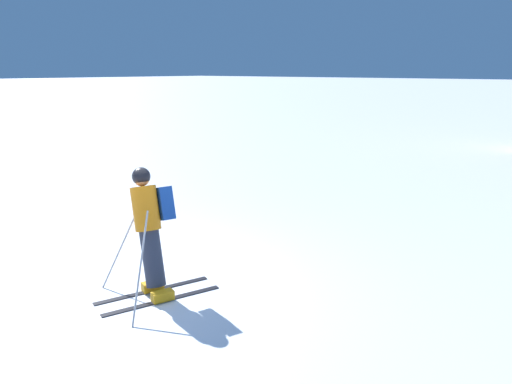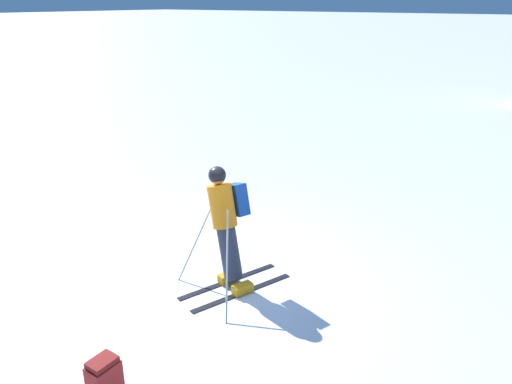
{
  "view_description": "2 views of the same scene",
  "coord_description": "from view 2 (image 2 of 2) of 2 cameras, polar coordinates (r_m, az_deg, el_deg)",
  "views": [
    {
      "loc": [
        5.32,
        -3.88,
        2.91
      ],
      "look_at": [
        -0.29,
        3.02,
        0.71
      ],
      "focal_mm": 35.0,
      "sensor_mm": 36.0,
      "label": 1
    },
    {
      "loc": [
        4.18,
        -4.73,
        3.74
      ],
      "look_at": [
        -0.12,
        1.38,
        0.85
      ],
      "focal_mm": 35.0,
      "sensor_mm": 36.0,
      "label": 2
    }
  ],
  "objects": [
    {
      "name": "skier",
      "position": [
        6.82,
        -3.39,
        -3.28
      ],
      "size": [
        1.26,
        1.65,
        1.69
      ],
      "rotation": [
        0.0,
        0.0,
        -0.33
      ],
      "color": "black",
      "rests_on": "ground"
    },
    {
      "name": "spare_backpack",
      "position": [
        5.44,
        -16.91,
        -19.94
      ],
      "size": [
        0.22,
        0.3,
        0.5
      ],
      "rotation": [
        0.0,
        0.0,
        4.72
      ],
      "color": "#AD231E",
      "rests_on": "ground"
    },
    {
      "name": "ground_plane",
      "position": [
        7.34,
        -5.52,
        -9.59
      ],
      "size": [
        300.0,
        300.0,
        0.0
      ],
      "primitive_type": "plane",
      "color": "white"
    }
  ]
}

